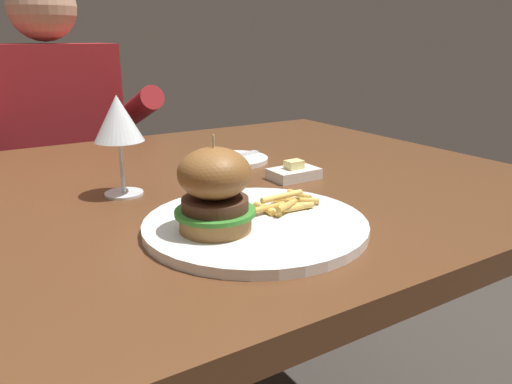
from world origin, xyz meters
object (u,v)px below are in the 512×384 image
(burger_sandwich, at_px, (215,190))
(diner_person, at_px, (63,183))
(bread_plate, at_px, (235,160))
(table_knife, at_px, (217,159))
(main_plate, at_px, (255,225))
(butter_dish, at_px, (294,173))
(wine_glass, at_px, (118,121))

(burger_sandwich, bearing_deg, diner_person, 89.97)
(bread_plate, relative_size, diner_person, 0.12)
(burger_sandwich, relative_size, table_knife, 0.67)
(main_plate, bearing_deg, table_knife, 70.20)
(main_plate, distance_m, butter_dish, 0.27)
(wine_glass, distance_m, table_knife, 0.27)
(burger_sandwich, relative_size, butter_dish, 1.39)
(main_plate, relative_size, butter_dish, 3.42)
(main_plate, xyz_separation_m, wine_glass, (-0.10, 0.26, 0.12))
(main_plate, bearing_deg, bread_plate, 64.27)
(table_knife, xyz_separation_m, diner_person, (-0.19, 0.68, -0.19))
(burger_sandwich, xyz_separation_m, wine_glass, (-0.04, 0.26, 0.06))
(main_plate, bearing_deg, burger_sandwich, -178.59)
(table_knife, height_order, butter_dish, butter_dish)
(bread_plate, height_order, table_knife, table_knife)
(bread_plate, xyz_separation_m, table_knife, (-0.05, -0.01, 0.01))
(wine_glass, distance_m, butter_dish, 0.34)
(main_plate, relative_size, wine_glass, 1.85)
(burger_sandwich, bearing_deg, wine_glass, 99.00)
(wine_glass, xyz_separation_m, butter_dish, (0.31, -0.07, -0.11))
(main_plate, distance_m, bread_plate, 0.40)
(table_knife, bearing_deg, wine_glass, -158.37)
(main_plate, distance_m, table_knife, 0.37)
(burger_sandwich, bearing_deg, butter_dish, 34.84)
(burger_sandwich, distance_m, table_knife, 0.40)
(main_plate, distance_m, burger_sandwich, 0.09)
(burger_sandwich, relative_size, diner_person, 0.11)
(main_plate, distance_m, diner_person, 1.04)
(wine_glass, height_order, table_knife, wine_glass)
(bread_plate, xyz_separation_m, butter_dish, (0.03, -0.18, 0.01))
(table_knife, bearing_deg, bread_plate, 12.69)
(bread_plate, distance_m, diner_person, 0.73)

